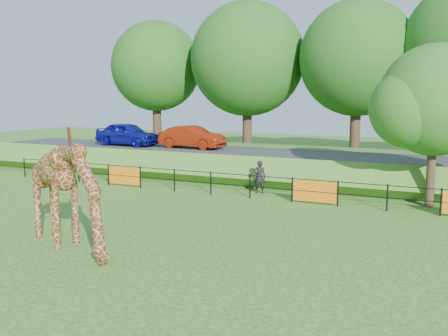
# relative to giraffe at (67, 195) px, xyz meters

# --- Properties ---
(ground) EXTENTS (90.00, 90.00, 0.00)m
(ground) POSITION_rel_giraffe_xyz_m (2.16, 1.34, -1.65)
(ground) COLOR #275515
(ground) RESTS_ON ground
(giraffe) EXTENTS (4.58, 2.62, 3.30)m
(giraffe) POSITION_rel_giraffe_xyz_m (0.00, 0.00, 0.00)
(giraffe) COLOR #572A11
(giraffe) RESTS_ON ground
(perimeter_fence) EXTENTS (28.07, 0.10, 1.10)m
(perimeter_fence) POSITION_rel_giraffe_xyz_m (2.16, 9.34, -1.10)
(perimeter_fence) COLOR black
(perimeter_fence) RESTS_ON ground
(embankment) EXTENTS (40.00, 9.00, 1.30)m
(embankment) POSITION_rel_giraffe_xyz_m (2.16, 16.84, -1.00)
(embankment) COLOR #275515
(embankment) RESTS_ON ground
(road) EXTENTS (40.00, 5.00, 0.12)m
(road) POSITION_rel_giraffe_xyz_m (2.16, 15.34, -0.29)
(road) COLOR #313134
(road) RESTS_ON embankment
(car_blue) EXTENTS (4.55, 2.14, 1.50)m
(car_blue) POSITION_rel_giraffe_xyz_m (-8.89, 15.24, 0.52)
(car_blue) COLOR #161AB9
(car_blue) RESTS_ON road
(car_red) EXTENTS (4.27, 1.71, 1.38)m
(car_red) POSITION_rel_giraffe_xyz_m (-4.24, 15.50, 0.46)
(car_red) COLOR #A3230B
(car_red) RESTS_ON road
(visitor) EXTENTS (0.66, 0.52, 1.58)m
(visitor) POSITION_rel_giraffe_xyz_m (2.12, 10.65, -0.86)
(visitor) COLOR black
(visitor) RESTS_ON ground
(tree_east) EXTENTS (5.40, 4.71, 6.76)m
(tree_east) POSITION_rel_giraffe_xyz_m (9.76, 10.97, 2.63)
(tree_east) COLOR #2D2214
(tree_east) RESTS_ON ground
(bg_tree_line) EXTENTS (37.30, 8.80, 11.82)m
(bg_tree_line) POSITION_rel_giraffe_xyz_m (4.05, 23.34, 5.54)
(bg_tree_line) COLOR #2D2214
(bg_tree_line) RESTS_ON ground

